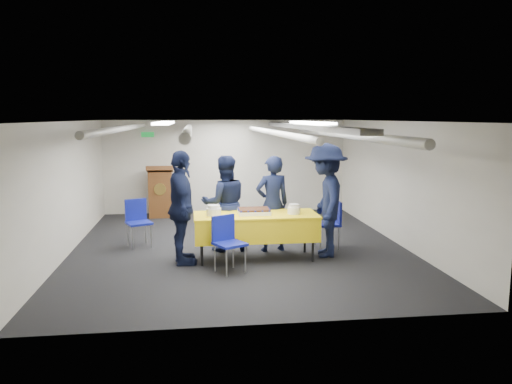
{
  "coord_description": "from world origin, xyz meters",
  "views": [
    {
      "loc": [
        -0.82,
        -8.91,
        2.37
      ],
      "look_at": [
        0.29,
        -0.2,
        1.05
      ],
      "focal_mm": 35.0,
      "sensor_mm": 36.0,
      "label": 1
    }
  ],
  "objects_px": {
    "chair_near": "(227,238)",
    "sailor_a": "(272,204)",
    "chair_right": "(332,219)",
    "sailor_c": "(181,208)",
    "chair_left": "(138,218)",
    "sailor_b": "(224,203)",
    "sailor_d": "(325,200)",
    "sheet_cake": "(254,211)",
    "podium": "(161,191)",
    "serving_table": "(256,226)"
  },
  "relations": [
    {
      "from": "chair_near",
      "to": "serving_table",
      "type": "bearing_deg",
      "value": 49.32
    },
    {
      "from": "chair_right",
      "to": "chair_left",
      "type": "bearing_deg",
      "value": 170.31
    },
    {
      "from": "sailor_b",
      "to": "sailor_d",
      "type": "bearing_deg",
      "value": 155.88
    },
    {
      "from": "sailor_c",
      "to": "sailor_b",
      "type": "bearing_deg",
      "value": -50.45
    },
    {
      "from": "chair_near",
      "to": "sailor_c",
      "type": "relative_size",
      "value": 0.47
    },
    {
      "from": "sailor_b",
      "to": "sailor_c",
      "type": "xyz_separation_m",
      "value": [
        -0.74,
        -0.75,
        0.07
      ]
    },
    {
      "from": "sailor_b",
      "to": "sailor_d",
      "type": "distance_m",
      "value": 1.79
    },
    {
      "from": "podium",
      "to": "sailor_b",
      "type": "bearing_deg",
      "value": -67.71
    },
    {
      "from": "serving_table",
      "to": "sailor_b",
      "type": "height_order",
      "value": "sailor_b"
    },
    {
      "from": "sailor_c",
      "to": "sailor_d",
      "type": "height_order",
      "value": "sailor_d"
    },
    {
      "from": "chair_right",
      "to": "sailor_d",
      "type": "bearing_deg",
      "value": -118.62
    },
    {
      "from": "chair_right",
      "to": "sailor_b",
      "type": "height_order",
      "value": "sailor_b"
    },
    {
      "from": "serving_table",
      "to": "sailor_a",
      "type": "distance_m",
      "value": 0.67
    },
    {
      "from": "chair_right",
      "to": "chair_left",
      "type": "distance_m",
      "value": 3.57
    },
    {
      "from": "sheet_cake",
      "to": "sailor_c",
      "type": "xyz_separation_m",
      "value": [
        -1.19,
        -0.15,
        0.11
      ]
    },
    {
      "from": "chair_near",
      "to": "sailor_b",
      "type": "xyz_separation_m",
      "value": [
        0.04,
        1.24,
        0.32
      ]
    },
    {
      "from": "podium",
      "to": "sailor_d",
      "type": "xyz_separation_m",
      "value": [
        3.01,
        -3.79,
        0.36
      ]
    },
    {
      "from": "chair_near",
      "to": "chair_left",
      "type": "distance_m",
      "value": 2.32
    },
    {
      "from": "sheet_cake",
      "to": "chair_near",
      "type": "xyz_separation_m",
      "value": [
        -0.5,
        -0.64,
        -0.28
      ]
    },
    {
      "from": "podium",
      "to": "chair_right",
      "type": "bearing_deg",
      "value": -45.57
    },
    {
      "from": "serving_table",
      "to": "chair_left",
      "type": "height_order",
      "value": "chair_left"
    },
    {
      "from": "chair_near",
      "to": "sailor_a",
      "type": "xyz_separation_m",
      "value": [
        0.89,
        1.1,
        0.32
      ]
    },
    {
      "from": "chair_right",
      "to": "sailor_a",
      "type": "relative_size",
      "value": 0.51
    },
    {
      "from": "podium",
      "to": "sailor_b",
      "type": "distance_m",
      "value": 3.5
    },
    {
      "from": "sailor_b",
      "to": "podium",
      "type": "bearing_deg",
      "value": -73.35
    },
    {
      "from": "sailor_c",
      "to": "sailor_d",
      "type": "distance_m",
      "value": 2.44
    },
    {
      "from": "chair_right",
      "to": "sheet_cake",
      "type": "bearing_deg",
      "value": -161.45
    },
    {
      "from": "chair_left",
      "to": "sailor_c",
      "type": "distance_m",
      "value": 1.56
    },
    {
      "from": "serving_table",
      "to": "sheet_cake",
      "type": "distance_m",
      "value": 0.26
    },
    {
      "from": "chair_right",
      "to": "chair_near",
      "type": "bearing_deg",
      "value": -150.2
    },
    {
      "from": "sheet_cake",
      "to": "chair_near",
      "type": "height_order",
      "value": "chair_near"
    },
    {
      "from": "chair_near",
      "to": "chair_left",
      "type": "xyz_separation_m",
      "value": [
        -1.53,
        1.74,
        0.0
      ]
    },
    {
      "from": "chair_right",
      "to": "serving_table",
      "type": "bearing_deg",
      "value": -160.28
    },
    {
      "from": "serving_table",
      "to": "sailor_d",
      "type": "xyz_separation_m",
      "value": [
        1.21,
        0.06,
        0.41
      ]
    },
    {
      "from": "sheet_cake",
      "to": "chair_left",
      "type": "bearing_deg",
      "value": 151.57
    },
    {
      "from": "chair_left",
      "to": "sailor_b",
      "type": "height_order",
      "value": "sailor_b"
    },
    {
      "from": "chair_right",
      "to": "sailor_c",
      "type": "distance_m",
      "value": 2.79
    },
    {
      "from": "chair_right",
      "to": "sailor_a",
      "type": "xyz_separation_m",
      "value": [
        -1.1,
        -0.03,
        0.32
      ]
    },
    {
      "from": "sailor_a",
      "to": "sailor_d",
      "type": "height_order",
      "value": "sailor_d"
    },
    {
      "from": "chair_near",
      "to": "sheet_cake",
      "type": "bearing_deg",
      "value": 52.01
    },
    {
      "from": "chair_left",
      "to": "sailor_b",
      "type": "distance_m",
      "value": 1.69
    },
    {
      "from": "chair_right",
      "to": "chair_left",
      "type": "height_order",
      "value": "same"
    },
    {
      "from": "sailor_a",
      "to": "chair_right",
      "type": "bearing_deg",
      "value": 169.84
    },
    {
      "from": "sheet_cake",
      "to": "sailor_a",
      "type": "bearing_deg",
      "value": 50.32
    },
    {
      "from": "chair_left",
      "to": "sailor_c",
      "type": "relative_size",
      "value": 0.47
    },
    {
      "from": "chair_near",
      "to": "sailor_b",
      "type": "relative_size",
      "value": 0.51
    },
    {
      "from": "chair_right",
      "to": "sailor_b",
      "type": "xyz_separation_m",
      "value": [
        -1.94,
        0.1,
        0.32
      ]
    },
    {
      "from": "chair_right",
      "to": "sailor_b",
      "type": "distance_m",
      "value": 1.97
    },
    {
      "from": "serving_table",
      "to": "sailor_c",
      "type": "bearing_deg",
      "value": -174.06
    },
    {
      "from": "sheet_cake",
      "to": "chair_left",
      "type": "xyz_separation_m",
      "value": [
        -2.03,
        1.1,
        -0.28
      ]
    }
  ]
}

